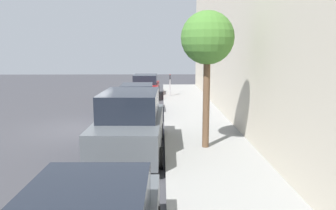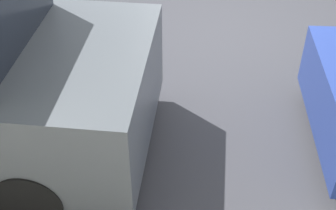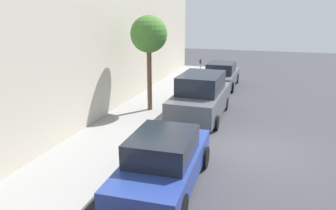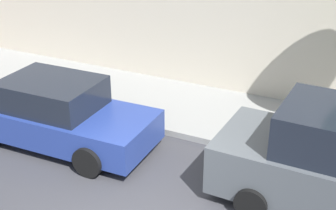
{
  "view_description": "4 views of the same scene",
  "coord_description": "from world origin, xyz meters",
  "px_view_note": "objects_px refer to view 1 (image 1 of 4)",
  "views": [
    {
      "loc": [
        3.42,
        -13.44,
        3.3
      ],
      "look_at": [
        3.66,
        0.02,
        1.0
      ],
      "focal_mm": 35.0,
      "sensor_mm": 36.0,
      "label": 1
    },
    {
      "loc": [
        5.82,
        -0.32,
        3.36
      ],
      "look_at": [
        2.89,
        -0.58,
        1.0
      ],
      "focal_mm": 50.0,
      "sensor_mm": 36.0,
      "label": 2
    },
    {
      "loc": [
        -0.37,
        10.79,
        4.67
      ],
      "look_at": [
        3.36,
        -1.29,
        1.0
      ],
      "focal_mm": 35.0,
      "sensor_mm": 36.0,
      "label": 3
    },
    {
      "loc": [
        -5.26,
        -3.36,
        5.42
      ],
      "look_at": [
        3.14,
        0.78,
        1.0
      ],
      "focal_mm": 50.0,
      "sensor_mm": 36.0,
      "label": 4
    }
  ],
  "objects_px": {
    "parking_meter_far": "(170,83)",
    "parked_sedan_third": "(137,100)",
    "parked_sedan_fourth": "(145,86)",
    "street_tree": "(207,40)",
    "parked_suv_second": "(131,124)"
  },
  "relations": [
    {
      "from": "parked_sedan_fourth",
      "to": "parking_meter_far",
      "type": "height_order",
      "value": "parking_meter_far"
    },
    {
      "from": "parked_sedan_fourth",
      "to": "parked_sedan_third",
      "type": "bearing_deg",
      "value": -90.99
    },
    {
      "from": "street_tree",
      "to": "parked_suv_second",
      "type": "bearing_deg",
      "value": -179.09
    },
    {
      "from": "parked_sedan_fourth",
      "to": "parking_meter_far",
      "type": "bearing_deg",
      "value": -23.18
    },
    {
      "from": "parked_sedan_fourth",
      "to": "parking_meter_far",
      "type": "relative_size",
      "value": 3.07
    },
    {
      "from": "parked_sedan_third",
      "to": "parked_sedan_fourth",
      "type": "relative_size",
      "value": 1.0
    },
    {
      "from": "parking_meter_far",
      "to": "parked_sedan_third",
      "type": "bearing_deg",
      "value": -107.85
    },
    {
      "from": "parked_sedan_fourth",
      "to": "street_tree",
      "type": "distance_m",
      "value": 13.2
    },
    {
      "from": "parked_sedan_fourth",
      "to": "parking_meter_far",
      "type": "xyz_separation_m",
      "value": [
        1.71,
        -0.73,
        0.33
      ]
    },
    {
      "from": "parked_suv_second",
      "to": "parking_meter_far",
      "type": "xyz_separation_m",
      "value": [
        1.55,
        11.93,
        0.12
      ]
    },
    {
      "from": "parked_suv_second",
      "to": "parked_sedan_third",
      "type": "height_order",
      "value": "parked_suv_second"
    },
    {
      "from": "parked_sedan_fourth",
      "to": "parked_suv_second",
      "type": "bearing_deg",
      "value": -89.28
    },
    {
      "from": "parked_sedan_fourth",
      "to": "street_tree",
      "type": "relative_size",
      "value": 1.05
    },
    {
      "from": "parking_meter_far",
      "to": "street_tree",
      "type": "xyz_separation_m",
      "value": [
        0.87,
        -11.9,
        2.53
      ]
    },
    {
      "from": "street_tree",
      "to": "parked_sedan_third",
      "type": "bearing_deg",
      "value": 113.38
    }
  ]
}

